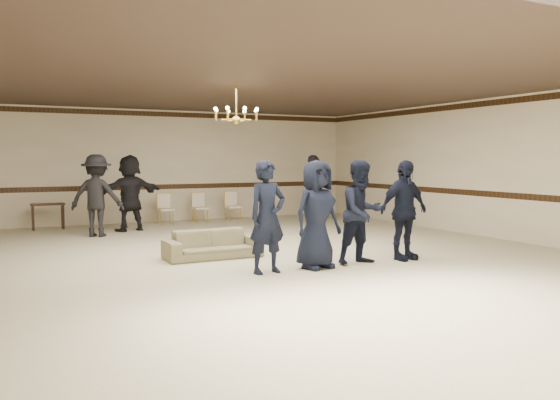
{
  "coord_description": "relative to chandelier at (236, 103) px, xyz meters",
  "views": [
    {
      "loc": [
        -4.17,
        -9.27,
        1.82
      ],
      "look_at": [
        0.19,
        -0.5,
        1.11
      ],
      "focal_mm": 36.72,
      "sensor_mm": 36.0,
      "label": 1
    }
  ],
  "objects": [
    {
      "name": "banquet_chair_right",
      "position": [
        1.99,
        5.2,
        -2.45
      ],
      "size": [
        0.41,
        0.41,
        0.84
      ],
      "primitive_type": null,
      "rotation": [
        0.0,
        0.0,
        0.02
      ],
      "color": "beige",
      "rests_on": "floor"
    },
    {
      "name": "boy_b",
      "position": [
        0.56,
        -2.13,
        -1.98
      ],
      "size": [
        0.97,
        0.72,
        1.79
      ],
      "primitive_type": "imported",
      "rotation": [
        0.0,
        0.0,
        0.19
      ],
      "color": "black",
      "rests_on": "floor"
    },
    {
      "name": "chair_rail",
      "position": [
        0.0,
        5.99,
        -1.88
      ],
      "size": [
        12.0,
        0.02,
        0.14
      ],
      "primitive_type": "cube",
      "color": "#321C0F",
      "rests_on": "wall_back"
    },
    {
      "name": "room",
      "position": [
        0.0,
        -1.0,
        -1.28
      ],
      "size": [
        12.01,
        14.01,
        3.21
      ],
      "color": "beige",
      "rests_on": "ground"
    },
    {
      "name": "crown_molding",
      "position": [
        0.0,
        5.99,
        0.21
      ],
      "size": [
        12.0,
        0.02,
        0.14
      ],
      "primitive_type": "cube",
      "color": "#321C0F",
      "rests_on": "wall_back"
    },
    {
      "name": "settee",
      "position": [
        -0.66,
        -0.46,
        -2.62
      ],
      "size": [
        1.76,
        0.7,
        0.51
      ],
      "primitive_type": "imported",
      "rotation": [
        0.0,
        0.0,
        0.01
      ],
      "color": "#7C7252",
      "rests_on": "floor"
    },
    {
      "name": "banquet_chair_left",
      "position": [
        -0.01,
        5.2,
        -2.45
      ],
      "size": [
        0.44,
        0.44,
        0.84
      ],
      "primitive_type": null,
      "rotation": [
        0.0,
        0.0,
        0.09
      ],
      "color": "beige",
      "rests_on": "floor"
    },
    {
      "name": "boy_a",
      "position": [
        -0.34,
        -2.13,
        -1.98
      ],
      "size": [
        0.71,
        0.52,
        1.79
      ],
      "primitive_type": "imported",
      "rotation": [
        0.0,
        0.0,
        0.14
      ],
      "color": "black",
      "rests_on": "floor"
    },
    {
      "name": "chandelier",
      "position": [
        0.0,
        0.0,
        0.0
      ],
      "size": [
        0.94,
        0.94,
        0.89
      ],
      "primitive_type": null,
      "color": "gold",
      "rests_on": "ceiling"
    },
    {
      "name": "adult_mid",
      "position": [
        -1.18,
        4.19,
        -1.92
      ],
      "size": [
        1.85,
        0.94,
        1.91
      ],
      "primitive_type": "imported",
      "rotation": [
        0.0,
        0.0,
        3.36
      ],
      "color": "black",
      "rests_on": "floor"
    },
    {
      "name": "banquet_chair_mid",
      "position": [
        0.99,
        5.2,
        -2.45
      ],
      "size": [
        0.44,
        0.44,
        0.84
      ],
      "primitive_type": null,
      "rotation": [
        0.0,
        0.0,
        0.07
      ],
      "color": "beige",
      "rests_on": "floor"
    },
    {
      "name": "boy_c",
      "position": [
        1.46,
        -2.13,
        -1.98
      ],
      "size": [
        0.92,
        0.74,
        1.79
      ],
      "primitive_type": "imported",
      "rotation": [
        0.0,
        0.0,
        0.07
      ],
      "color": "black",
      "rests_on": "floor"
    },
    {
      "name": "boy_d",
      "position": [
        2.36,
        -2.13,
        -1.98
      ],
      "size": [
        1.08,
        0.53,
        1.79
      ],
      "primitive_type": "imported",
      "rotation": [
        0.0,
        0.0,
        0.09
      ],
      "color": "black",
      "rests_on": "floor"
    },
    {
      "name": "console_table",
      "position": [
        -3.01,
        5.4,
        -2.54
      ],
      "size": [
        0.82,
        0.39,
        0.67
      ],
      "primitive_type": "cube",
      "rotation": [
        0.0,
        0.0,
        0.07
      ],
      "color": "black",
      "rests_on": "floor"
    },
    {
      "name": "adult_right",
      "position": [
        3.92,
        3.79,
        -1.92
      ],
      "size": [
        0.72,
        0.49,
        1.91
      ],
      "primitive_type": "imported",
      "rotation": [
        0.0,
        0.0,
        0.05
      ],
      "color": "black",
      "rests_on": "floor"
    },
    {
      "name": "adult_left",
      "position": [
        -2.08,
        3.49,
        -1.92
      ],
      "size": [
        1.42,
        1.2,
        1.91
      ],
      "primitive_type": "imported",
      "rotation": [
        0.0,
        0.0,
        2.66
      ],
      "color": "black",
      "rests_on": "floor"
    }
  ]
}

